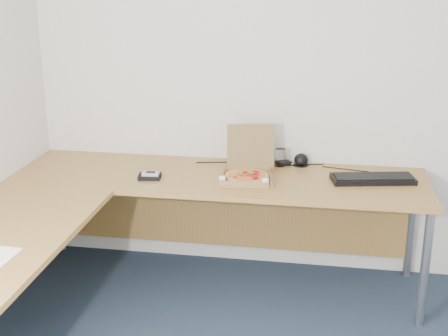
% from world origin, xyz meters
% --- Properties ---
extents(room_shell, '(3.50, 3.50, 2.50)m').
position_xyz_m(room_shell, '(0.00, 0.00, 1.25)').
color(room_shell, silver).
rests_on(room_shell, ground).
extents(desk, '(2.50, 2.20, 0.73)m').
position_xyz_m(desk, '(-0.82, 0.97, 0.70)').
color(desk, '#A57639').
rests_on(desk, ground).
extents(pizza_box, '(0.29, 0.33, 0.29)m').
position_xyz_m(pizza_box, '(-0.32, 1.37, 0.76)').
color(pizza_box, olive).
rests_on(pizza_box, desk).
extents(drinking_glass, '(0.06, 0.06, 0.11)m').
position_xyz_m(drinking_glass, '(-0.15, 1.65, 0.79)').
color(drinking_glass, white).
rests_on(drinking_glass, desk).
extents(keyboard, '(0.51, 0.26, 0.03)m').
position_xyz_m(keyboard, '(0.41, 1.44, 0.74)').
color(keyboard, black).
rests_on(keyboard, desk).
extents(mouse, '(0.12, 0.09, 0.04)m').
position_xyz_m(mouse, '(-0.13, 1.66, 0.75)').
color(mouse, black).
rests_on(mouse, desk).
extents(wallet, '(0.15, 0.13, 0.02)m').
position_xyz_m(wallet, '(-0.90, 1.28, 0.74)').
color(wallet, black).
rests_on(wallet, desk).
extents(phone, '(0.11, 0.06, 0.02)m').
position_xyz_m(phone, '(-0.89, 1.27, 0.76)').
color(phone, '#B2B5BA').
rests_on(phone, wallet).
extents(dome_speaker, '(0.10, 0.10, 0.08)m').
position_xyz_m(dome_speaker, '(-0.02, 1.68, 0.77)').
color(dome_speaker, black).
rests_on(dome_speaker, desk).
extents(cable_bundle, '(0.57, 0.12, 0.01)m').
position_xyz_m(cable_bundle, '(-0.12, 1.65, 0.73)').
color(cable_bundle, black).
rests_on(cable_bundle, desk).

